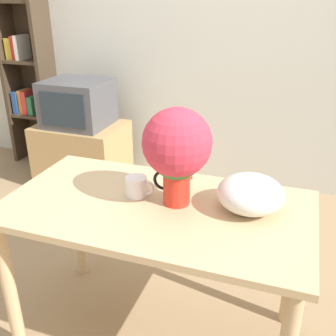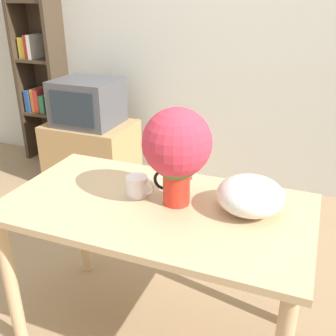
# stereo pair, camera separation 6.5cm
# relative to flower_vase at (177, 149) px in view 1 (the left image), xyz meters

# --- Properties ---
(ground_plane) EXTENTS (12.00, 12.00, 0.00)m
(ground_plane) POSITION_rel_flower_vase_xyz_m (-0.24, 0.01, -0.97)
(ground_plane) COLOR #9E7F5B
(wall_back) EXTENTS (8.00, 0.05, 2.60)m
(wall_back) POSITION_rel_flower_vase_xyz_m (-0.24, 1.80, 0.33)
(wall_back) COLOR silver
(wall_back) RESTS_ON ground_plane
(table) EXTENTS (1.29, 0.70, 0.73)m
(table) POSITION_rel_flower_vase_xyz_m (-0.08, -0.04, -0.36)
(table) COLOR tan
(table) RESTS_ON ground_plane
(flower_vase) EXTENTS (0.28, 0.28, 0.41)m
(flower_vase) POSITION_rel_flower_vase_xyz_m (0.00, 0.00, 0.00)
(flower_vase) COLOR red
(flower_vase) RESTS_ON table
(coffee_mug) EXTENTS (0.13, 0.09, 0.09)m
(coffee_mug) POSITION_rel_flower_vase_xyz_m (-0.18, 0.00, -0.20)
(coffee_mug) COLOR white
(coffee_mug) RESTS_ON table
(white_bowl) EXTENTS (0.27, 0.27, 0.15)m
(white_bowl) POSITION_rel_flower_vase_xyz_m (0.30, 0.04, -0.17)
(white_bowl) COLOR silver
(white_bowl) RESTS_ON table
(tv_stand) EXTENTS (0.71, 0.52, 0.53)m
(tv_stand) POSITION_rel_flower_vase_xyz_m (-1.27, 1.32, -0.70)
(tv_stand) COLOR tan
(tv_stand) RESTS_ON ground_plane
(tv_set) EXTENTS (0.50, 0.45, 0.37)m
(tv_set) POSITION_rel_flower_vase_xyz_m (-1.27, 1.32, -0.25)
(tv_set) COLOR #4C4C51
(tv_set) RESTS_ON tv_stand
(bookshelf) EXTENTS (0.42, 0.27, 1.71)m
(bookshelf) POSITION_rel_flower_vase_xyz_m (-1.98, 1.66, -0.06)
(bookshelf) COLOR #423323
(bookshelf) RESTS_ON ground_plane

